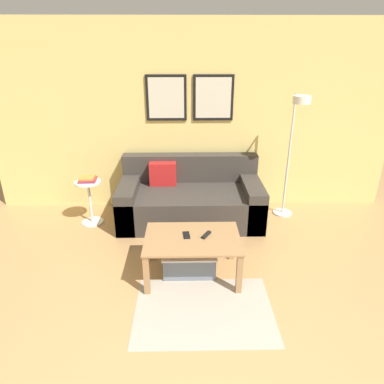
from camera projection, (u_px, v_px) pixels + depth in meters
wall_back at (192, 118)px, 4.71m from camera, size 5.60×0.09×2.55m
area_rug at (204, 310)px, 3.10m from camera, size 1.25×0.89×0.01m
couch at (190, 199)px, 4.64m from camera, size 1.87×0.96×0.82m
coffee_table at (192, 244)px, 3.45m from camera, size 0.96×0.65×0.44m
storage_bin at (189, 261)px, 3.59m from camera, size 0.56×0.35×0.25m
floor_lamp at (295, 137)px, 4.30m from camera, size 0.26×0.47×1.67m
side_table at (90, 198)px, 4.49m from camera, size 0.34×0.34×0.60m
book_stack at (88, 179)px, 4.39m from camera, size 0.23×0.20×0.06m
remote_control at (206, 235)px, 3.45m from camera, size 0.11×0.15×0.02m
cell_phone at (186, 235)px, 3.45m from camera, size 0.08×0.15×0.01m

